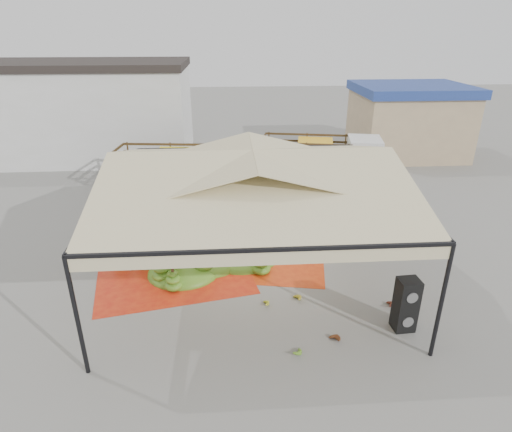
{
  "coord_description": "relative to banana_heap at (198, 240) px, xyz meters",
  "views": [
    {
      "loc": [
        -0.7,
        -11.66,
        7.2
      ],
      "look_at": [
        0.2,
        1.5,
        1.3
      ],
      "focal_mm": 30.0,
      "sensor_mm": 36.0,
      "label": 1
    }
  ],
  "objects": [
    {
      "name": "hand_yellow_a",
      "position": [
        1.97,
        -2.92,
        -0.53
      ],
      "size": [
        0.42,
        0.36,
        0.17
      ],
      "primitive_type": "ellipsoid",
      "rotation": [
        0.0,
        0.0,
        0.15
      ],
      "color": "gold",
      "rests_on": "ground"
    },
    {
      "name": "truck_right",
      "position": [
        6.08,
        8.17,
        0.63
      ],
      "size": [
        6.19,
        3.1,
        2.03
      ],
      "rotation": [
        0.0,
        0.0,
        -0.19
      ],
      "color": "#52381B",
      "rests_on": "ground"
    },
    {
      "name": "truck_left",
      "position": [
        -0.78,
        6.41,
        0.67
      ],
      "size": [
        6.29,
        2.71,
        2.09
      ],
      "rotation": [
        0.0,
        0.0,
        -0.11
      ],
      "color": "#4C3319",
      "rests_on": "ground"
    },
    {
      "name": "building_tan",
      "position": [
        11.77,
        11.83,
        1.46
      ],
      "size": [
        6.3,
        5.3,
        4.1
      ],
      "color": "tan",
      "rests_on": "ground"
    },
    {
      "name": "ground",
      "position": [
        1.77,
        -1.17,
        -0.62
      ],
      "size": [
        90.0,
        90.0,
        0.0
      ],
      "primitive_type": "plane",
      "color": "slate",
      "rests_on": "ground"
    },
    {
      "name": "hand_green",
      "position": [
        2.56,
        -4.87,
        -0.53
      ],
      "size": [
        0.52,
        0.5,
        0.18
      ],
      "primitive_type": "ellipsoid",
      "rotation": [
        0.0,
        0.0,
        -0.65
      ],
      "color": "#497318",
      "rests_on": "ground"
    },
    {
      "name": "hanging_bunches",
      "position": [
        2.75,
        0.41,
        2.0
      ],
      "size": [
        1.74,
        0.24,
        0.2
      ],
      "color": "#447418",
      "rests_on": "ground"
    },
    {
      "name": "tarp_left",
      "position": [
        -0.82,
        -0.62,
        -0.61
      ],
      "size": [
        5.47,
        5.29,
        0.01
      ],
      "primitive_type": "cube",
      "rotation": [
        0.0,
        0.0,
        0.2
      ],
      "color": "red",
      "rests_on": "ground"
    },
    {
      "name": "hand_red_a",
      "position": [
        5.42,
        -3.19,
        -0.53
      ],
      "size": [
        0.45,
        0.38,
        0.19
      ],
      "primitive_type": "ellipsoid",
      "rotation": [
        0.0,
        0.0,
        -0.1
      ],
      "color": "#5F2015",
      "rests_on": "ground"
    },
    {
      "name": "tarp_right",
      "position": [
        2.44,
        -0.09,
        -0.61
      ],
      "size": [
        4.19,
        4.34,
        0.01
      ],
      "primitive_type": "cube",
      "rotation": [
        0.0,
        0.0,
        -0.18
      ],
      "color": "#D64814",
      "rests_on": "ground"
    },
    {
      "name": "vendor",
      "position": [
        1.39,
        1.46,
        0.33
      ],
      "size": [
        0.77,
        0.59,
        1.89
      ],
      "primitive_type": "imported",
      "rotation": [
        0.0,
        0.0,
        2.92
      ],
      "color": "gray",
      "rests_on": "ground"
    },
    {
      "name": "canopy_tent",
      "position": [
        1.77,
        -1.17,
        2.68
      ],
      "size": [
        8.1,
        8.1,
        4.0
      ],
      "color": "black",
      "rests_on": "ground"
    },
    {
      "name": "speaker_stack",
      "position": [
        5.47,
        -4.15,
        0.11
      ],
      "size": [
        0.56,
        0.5,
        1.47
      ],
      "rotation": [
        0.0,
        0.0,
        0.07
      ],
      "color": "black",
      "rests_on": "ground"
    },
    {
      "name": "banana_heap",
      "position": [
        0.0,
        0.0,
        0.0
      ],
      "size": [
        7.03,
        6.4,
        1.24
      ],
      "primitive_type": "ellipsoid",
      "rotation": [
        0.0,
        0.0,
        0.34
      ],
      "color": "#456E16",
      "rests_on": "ground"
    },
    {
      "name": "hand_red_b",
      "position": [
        3.57,
        -4.55,
        -0.52
      ],
      "size": [
        0.55,
        0.54,
        0.19
      ],
      "primitive_type": "ellipsoid",
      "rotation": [
        0.0,
        0.0,
        0.68
      ],
      "color": "#5F3015",
      "rests_on": "ground"
    },
    {
      "name": "building_white",
      "position": [
        -8.23,
        12.83,
        2.09
      ],
      "size": [
        14.3,
        6.3,
        5.4
      ],
      "color": "silver",
      "rests_on": "ground"
    },
    {
      "name": "hand_yellow_b",
      "position": [
        2.89,
        -2.74,
        -0.52
      ],
      "size": [
        0.53,
        0.48,
        0.19
      ],
      "primitive_type": "ellipsoid",
      "rotation": [
        0.0,
        0.0,
        0.37
      ],
      "color": "#B29923",
      "rests_on": "ground"
    },
    {
      "name": "banana_leaves",
      "position": [
        -1.29,
        1.55,
        -0.62
      ],
      "size": [
        0.96,
        1.36,
        3.7
      ],
      "primitive_type": null,
      "color": "#1F691C",
      "rests_on": "ground"
    }
  ]
}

